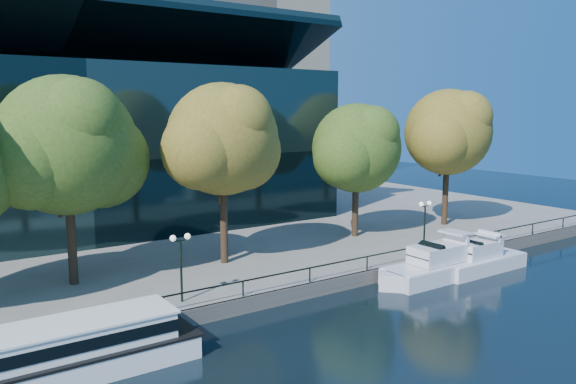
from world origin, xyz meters
TOP-DOWN VIEW (x-y plane):
  - ground at (0.00, 0.00)m, footprint 160.00×160.00m
  - promenade at (0.00, 36.38)m, footprint 90.00×67.08m
  - railing at (0.00, 3.25)m, footprint 88.20×0.08m
  - convention_building at (-4.00, 31.79)m, footprint 50.00×24.57m
  - tour_boat at (-12.43, 0.73)m, footprint 16.09×3.59m
  - cruiser_near at (15.15, 1.19)m, footprint 11.28×2.90m
  - cruiser_far at (18.77, 0.67)m, footprint 9.12×2.53m
  - tree_2 at (-7.56, 11.51)m, footprint 10.89×8.93m
  - tree_3 at (2.84, 10.55)m, footprint 10.02×8.22m
  - tree_4 at (16.53, 11.76)m, footprint 9.69×7.94m
  - tree_5 at (27.11, 10.63)m, footprint 10.26×8.41m
  - lamp_1 at (-3.39, 4.50)m, footprint 1.26×0.36m
  - lamp_2 at (17.16, 4.50)m, footprint 1.26×0.36m

SIDE VIEW (x-z plane):
  - ground at x=0.00m, z-range 0.00..0.00m
  - promenade at x=0.00m, z-range 0.00..1.00m
  - cruiser_far at x=18.77m, z-range -0.54..2.43m
  - cruiser_near at x=15.15m, z-range -0.62..2.65m
  - tour_boat at x=-12.43m, z-range -0.23..2.82m
  - railing at x=0.00m, z-range 1.44..2.43m
  - lamp_1 at x=-3.39m, z-range 1.97..6.00m
  - lamp_2 at x=17.16m, z-range 1.97..6.00m
  - convention_building at x=-4.00m, z-range -2.21..19.22m
  - tree_4 at x=16.53m, z-range 2.79..14.47m
  - tree_2 at x=-7.56m, z-range 3.09..16.36m
  - tree_5 at x=27.11m, z-range 3.26..16.33m
  - tree_3 at x=2.84m, z-range 3.33..16.37m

